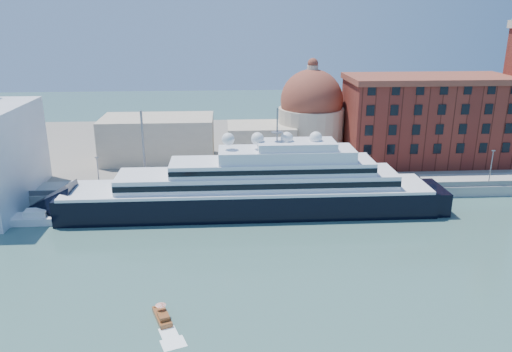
{
  "coord_description": "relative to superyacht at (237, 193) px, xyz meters",
  "views": [
    {
      "loc": [
        -1.65,
        -76.22,
        40.93
      ],
      "look_at": [
        4.29,
        18.0,
        9.87
      ],
      "focal_mm": 35.0,
      "sensor_mm": 36.0,
      "label": 1
    }
  ],
  "objects": [
    {
      "name": "church",
      "position": [
        5.89,
        34.72,
        6.34
      ],
      "size": [
        66.0,
        18.0,
        25.5
      ],
      "color": "beige",
      "rests_on": "land"
    },
    {
      "name": "warehouse",
      "position": [
        51.5,
        29.0,
        9.23
      ],
      "size": [
        43.0,
        19.0,
        23.25
      ],
      "color": "maroon",
      "rests_on": "land"
    },
    {
      "name": "superyacht",
      "position": [
        0.0,
        0.0,
        0.0
      ],
      "size": [
        88.49,
        12.27,
        26.44
      ],
      "color": "black",
      "rests_on": "ground"
    },
    {
      "name": "quay_fence",
      "position": [
        -0.5,
        6.5,
        -1.46
      ],
      "size": [
        180.0,
        0.1,
        1.2
      ],
      "primitive_type": "cube",
      "color": "slate",
      "rests_on": "quay"
    },
    {
      "name": "water_taxi",
      "position": [
        -11.46,
        -38.48,
        -3.98
      ],
      "size": [
        3.39,
        5.4,
        2.43
      ],
      "rotation": [
        0.0,
        0.0,
        0.36
      ],
      "color": "brown",
      "rests_on": "ground"
    },
    {
      "name": "lamp_posts",
      "position": [
        -13.17,
        9.27,
        5.28
      ],
      "size": [
        120.8,
        2.4,
        18.0
      ],
      "color": "slate",
      "rests_on": "quay"
    },
    {
      "name": "land",
      "position": [
        -0.5,
        52.0,
        -3.56
      ],
      "size": [
        260.0,
        72.0,
        2.0
      ],
      "primitive_type": "cube",
      "color": "slate",
      "rests_on": "ground"
    },
    {
      "name": "ground",
      "position": [
        -0.5,
        -23.0,
        -4.56
      ],
      "size": [
        400.0,
        400.0,
        0.0
      ],
      "primitive_type": "plane",
      "color": "#365E56",
      "rests_on": "ground"
    },
    {
      "name": "service_barge",
      "position": [
        -42.83,
        -2.64,
        -3.71
      ],
      "size": [
        13.27,
        4.61,
        2.97
      ],
      "rotation": [
        0.0,
        0.0,
        0.02
      ],
      "color": "white",
      "rests_on": "ground"
    },
    {
      "name": "quay",
      "position": [
        -0.5,
        11.0,
        -3.31
      ],
      "size": [
        180.0,
        10.0,
        2.5
      ],
      "primitive_type": "cube",
      "color": "gray",
      "rests_on": "ground"
    }
  ]
}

